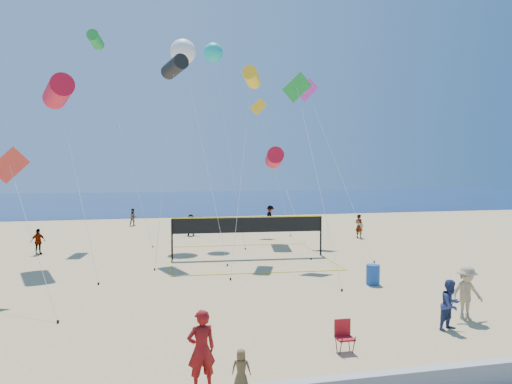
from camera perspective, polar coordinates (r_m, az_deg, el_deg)
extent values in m
plane|color=tan|center=(14.34, 4.24, -17.96)|extent=(120.00, 120.00, 0.00)
cube|color=navy|center=(75.05, -10.14, -0.95)|extent=(140.00, 50.00, 0.03)
imported|color=maroon|center=(12.04, -6.27, -17.45)|extent=(0.75, 0.56, 1.85)
imported|color=brown|center=(10.75, -1.70, -19.56)|extent=(0.46, 0.37, 0.81)
imported|color=navy|center=(17.08, 21.36, -11.91)|extent=(0.93, 0.82, 1.58)
imported|color=tan|center=(18.31, 22.93, -10.58)|extent=(1.17, 0.68, 1.80)
imported|color=gray|center=(31.59, -23.66, -5.22)|extent=(0.92, 0.82, 1.50)
imported|color=gray|center=(37.02, -7.46, -3.76)|extent=(1.50, 0.64, 1.57)
imported|color=gray|center=(36.34, 11.70, -3.83)|extent=(0.67, 0.74, 1.69)
imported|color=gray|center=(44.06, -13.85, -2.81)|extent=(0.82, 0.70, 1.46)
imported|color=gray|center=(41.81, 1.65, -2.80)|extent=(0.82, 1.25, 1.81)
cube|color=#A9131A|center=(14.49, 10.13, -16.16)|extent=(0.48, 0.43, 0.05)
cube|color=#A9131A|center=(14.57, 9.84, -14.98)|extent=(0.47, 0.05, 0.47)
cylinder|color=black|center=(14.33, 9.67, -17.10)|extent=(0.03, 0.24, 0.61)
cylinder|color=black|center=(14.63, 9.14, -16.67)|extent=(0.03, 0.24, 0.61)
cylinder|color=black|center=(14.47, 11.11, -16.91)|extent=(0.03, 0.24, 0.61)
cylinder|color=black|center=(14.76, 10.56, -16.49)|extent=(0.03, 0.24, 0.61)
cylinder|color=#18469E|center=(22.39, 13.22, -9.18)|extent=(0.73, 0.73, 0.87)
cylinder|color=black|center=(27.74, -9.58, -5.35)|extent=(0.10, 0.10, 2.24)
cylinder|color=black|center=(28.92, 7.41, -4.99)|extent=(0.10, 0.10, 2.24)
cube|color=black|center=(27.93, -0.90, -3.79)|extent=(8.40, 0.62, 0.84)
cube|color=yellow|center=(27.88, -0.90, -2.88)|extent=(8.40, 0.63, 0.06)
cube|color=yellow|center=(24.12, 0.56, -9.25)|extent=(8.60, 0.67, 0.02)
cube|color=yellow|center=(32.31, -1.98, -6.12)|extent=(8.60, 0.67, 0.02)
cylinder|color=red|center=(29.19, -21.67, 10.62)|extent=(2.07, 3.21, 1.63)
cylinder|color=silver|center=(25.62, -19.87, 1.59)|extent=(2.41, 6.37, 9.06)
cylinder|color=black|center=(22.91, -17.57, -9.95)|extent=(0.08, 0.08, 0.10)
cylinder|color=black|center=(30.03, -9.29, 13.93)|extent=(1.54, 2.34, 1.19)
cylinder|color=silver|center=(27.10, -10.31, 3.63)|extent=(1.40, 4.70, 10.80)
cylinder|color=black|center=(25.25, -11.50, -8.66)|extent=(0.08, 0.08, 0.10)
cylinder|color=yellow|center=(29.45, -0.49, 12.99)|extent=(1.47, 2.14, 1.08)
cylinder|color=silver|center=(25.58, -1.56, 3.03)|extent=(2.47, 6.50, 10.19)
cylinder|color=black|center=(22.73, -2.93, -9.91)|extent=(0.08, 0.08, 0.10)
cube|color=#EB392E|center=(22.07, -26.34, 2.76)|extent=(1.50, 0.29, 1.50)
cylinder|color=silver|center=(19.81, -24.29, -4.59)|extent=(2.37, 4.46, 5.12)
cylinder|color=black|center=(17.99, -21.71, -13.61)|extent=(0.08, 0.08, 0.10)
cube|color=green|center=(28.05, 4.71, 11.83)|extent=(1.71, 0.28, 1.69)
cylinder|color=silver|center=(24.06, 6.89, 2.07)|extent=(0.50, 7.59, 9.40)
cylinder|color=black|center=(21.07, 9.79, -10.99)|extent=(0.08, 0.08, 0.10)
cube|color=#E637CE|center=(35.28, 5.85, 11.54)|extent=(1.62, 0.30, 1.62)
cylinder|color=silver|center=(30.83, 9.16, 3.12)|extent=(0.73, 8.95, 10.34)
cylinder|color=black|center=(27.38, 13.37, -7.77)|extent=(0.08, 0.08, 0.10)
sphere|color=white|center=(35.45, -8.35, 15.56)|extent=(2.00, 2.00, 1.72)
cylinder|color=silver|center=(29.96, -6.19, 5.51)|extent=(1.36, 9.54, 12.81)
cylinder|color=black|center=(25.82, -3.29, -8.35)|extent=(0.08, 0.08, 0.10)
sphere|color=#18C4BA|center=(36.04, -4.91, 15.59)|extent=(1.78, 1.78, 1.35)
cylinder|color=silver|center=(32.79, -3.18, 5.43)|extent=(1.20, 5.08, 12.95)
cylinder|color=black|center=(30.81, -1.23, -6.49)|extent=(0.08, 0.08, 0.10)
cylinder|color=green|center=(37.33, -17.86, 16.22)|extent=(1.07, 2.01, 1.04)
cylinder|color=silver|center=(34.05, -14.96, 5.89)|extent=(3.60, 4.46, 13.71)
cylinder|color=black|center=(32.18, -11.70, -6.14)|extent=(0.08, 0.08, 0.10)
cube|color=yellow|center=(39.43, 0.27, 9.71)|extent=(1.37, 0.20, 1.35)
cylinder|color=silver|center=(37.65, 2.08, 2.64)|extent=(1.61, 3.53, 9.69)
cylinder|color=black|center=(36.54, 4.00, -4.99)|extent=(0.08, 0.08, 0.10)
cylinder|color=red|center=(33.50, 2.11, 3.92)|extent=(1.61, 2.82, 1.45)
cylinder|color=silver|center=(30.39, 4.00, -1.29)|extent=(0.26, 6.73, 5.63)
cylinder|color=black|center=(27.63, 6.31, -7.61)|extent=(0.08, 0.08, 0.10)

